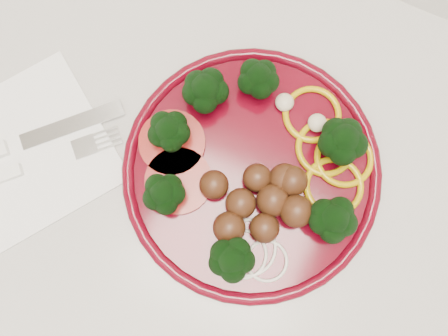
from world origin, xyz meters
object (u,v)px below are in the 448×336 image
at_px(knife, 2,149).
at_px(fork, 6,175).
at_px(napkin, 28,151).
at_px(plate, 251,170).

bearing_deg(knife, fork, -97.00).
distance_m(napkin, fork, 0.04).
xyz_separation_m(plate, fork, (-0.25, -0.12, -0.01)).
bearing_deg(plate, napkin, -161.63).
bearing_deg(plate, fork, -155.41).
bearing_deg(knife, plate, -25.84).
xyz_separation_m(napkin, fork, (-0.01, -0.03, 0.01)).
xyz_separation_m(napkin, knife, (-0.03, -0.01, 0.01)).
height_order(plate, knife, plate).
xyz_separation_m(plate, napkin, (-0.25, -0.08, -0.02)).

